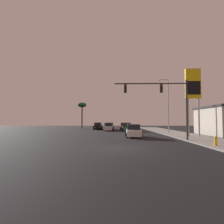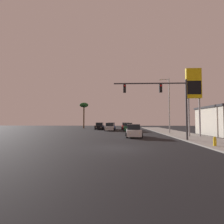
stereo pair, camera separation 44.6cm
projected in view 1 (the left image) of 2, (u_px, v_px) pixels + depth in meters
name	position (u px, v px, depth m)	size (l,w,h in m)	color
ground_plane	(120.00, 148.00, 13.87)	(120.00, 120.00, 0.00)	black
sidewalk_right	(188.00, 136.00, 23.67)	(5.00, 60.00, 0.12)	gray
car_white	(133.00, 131.00, 23.14)	(2.04, 4.34, 1.68)	silver
car_silver	(108.00, 127.00, 37.48)	(2.04, 4.32, 1.68)	#B7B7BC
car_red	(124.00, 126.00, 42.15)	(2.04, 4.34, 1.68)	maroon
car_green	(127.00, 127.00, 36.83)	(2.04, 4.32, 1.68)	#195933
car_black	(98.00, 126.00, 42.39)	(2.04, 4.34, 1.68)	black
car_blue	(110.00, 126.00, 42.49)	(2.04, 4.34, 1.68)	navy
traffic_light_mast	(165.00, 97.00, 18.96)	(7.91, 0.36, 6.50)	#38383D
street_lamp	(167.00, 103.00, 28.82)	(1.74, 0.24, 9.00)	#99999E
gas_station_sign	(193.00, 87.00, 23.34)	(2.00, 0.42, 9.00)	#99999E
fire_hydrant	(216.00, 141.00, 14.32)	(0.24, 0.34, 0.76)	gold
palm_tree_far	(82.00, 106.00, 48.31)	(2.40, 2.40, 7.15)	brown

